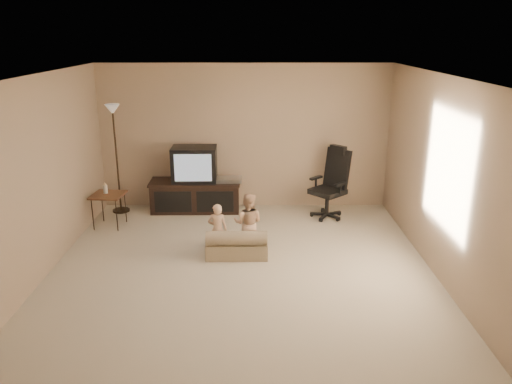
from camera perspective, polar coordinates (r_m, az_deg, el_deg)
floor at (r=6.50m, az=-1.73°, el=-9.54°), size 5.50×5.50×0.00m
room_shell at (r=5.95m, az=-1.86°, el=3.56°), size 5.50×5.50×5.50m
tv_stand at (r=8.70m, az=-6.92°, el=0.87°), size 1.59×0.61×1.13m
office_chair at (r=8.44m, az=8.50°, el=0.00°), size 0.78×0.78×1.20m
side_table at (r=8.24m, az=-16.59°, el=-0.34°), size 0.54×0.54×0.73m
floor_lamp at (r=8.68m, az=-15.86°, el=6.33°), size 0.29×0.29×1.86m
child_sofa at (r=6.95m, az=-2.21°, el=-6.08°), size 0.86×0.49×0.42m
toddler_left at (r=6.95m, az=-4.41°, el=-4.29°), size 0.28×0.21×0.75m
toddler_right at (r=7.00m, az=-0.91°, el=-3.57°), size 0.45×0.30×0.87m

